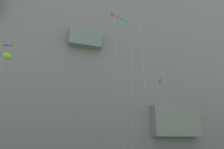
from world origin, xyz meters
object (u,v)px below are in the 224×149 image
kite_windsock_front_field (0,45)px  kite_diamond_far_right (161,83)px  kite_banner_upper_mid (122,23)px  kite_delta_high_right (114,11)px

kite_windsock_front_field → kite_diamond_far_right: (31.55, -7.92, -7.38)m
kite_windsock_front_field → kite_banner_upper_mid: 25.08m
kite_delta_high_right → kite_banner_upper_mid: (0.93, -1.51, -3.29)m
kite_windsock_front_field → kite_diamond_far_right: kite_windsock_front_field is taller
kite_diamond_far_right → kite_banner_upper_mid: size_ratio=0.66×
kite_delta_high_right → kite_windsock_front_field: bearing=148.8°
kite_delta_high_right → kite_diamond_far_right: 16.81m
kite_delta_high_right → kite_banner_upper_mid: kite_delta_high_right is taller
kite_delta_high_right → kite_banner_upper_mid: bearing=-58.5°
kite_windsock_front_field → kite_banner_upper_mid: size_ratio=0.93×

